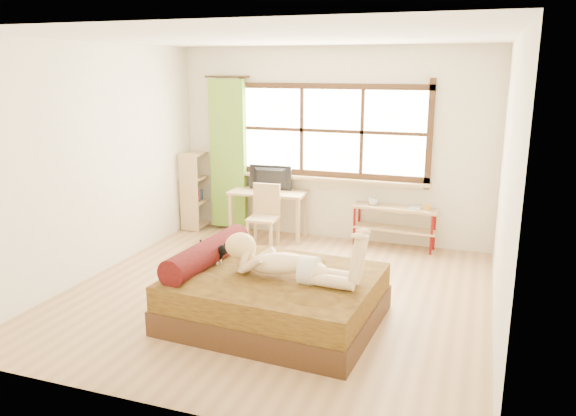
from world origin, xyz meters
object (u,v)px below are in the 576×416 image
at_px(desk, 268,197).
at_px(pipe_shelf, 395,218).
at_px(kitten, 212,252).
at_px(chair, 265,212).
at_px(woman, 288,249).
at_px(bed, 271,295).
at_px(bookshelf, 196,189).

relative_size(desk, pipe_shelf, 0.96).
height_order(kitten, chair, chair).
relative_size(kitten, desk, 0.26).
xyz_separation_m(woman, kitten, (-0.87, 0.15, -0.17)).
height_order(kitten, pipe_shelf, kitten).
xyz_separation_m(bed, pipe_shelf, (0.77, 2.69, 0.16)).
bearing_deg(pipe_shelf, kitten, -115.29).
distance_m(desk, bookshelf, 1.24).
bearing_deg(kitten, woman, -6.09).
relative_size(chair, bookshelf, 0.73).
height_order(woman, kitten, woman).
xyz_separation_m(bed, desk, (-1.04, 2.57, 0.33)).
distance_m(kitten, desk, 2.50).
bearing_deg(desk, kitten, -84.75).
relative_size(woman, bookshelf, 1.15).
bearing_deg(chair, bookshelf, 156.78).
height_order(desk, pipe_shelf, desk).
bearing_deg(woman, pipe_shelf, 81.83).
xyz_separation_m(woman, chair, (-1.14, 2.25, -0.29)).
xyz_separation_m(desk, chair, (0.10, -0.37, -0.12)).
relative_size(kitten, pipe_shelf, 0.25).
bearing_deg(woman, desk, 118.89).
distance_m(woman, bookshelf, 3.69).
bearing_deg(pipe_shelf, bed, -102.20).
height_order(woman, pipe_shelf, woman).
bearing_deg(bed, chair, 116.86).
relative_size(kitten, bookshelf, 0.25).
bearing_deg(bookshelf, desk, -8.53).
bearing_deg(bookshelf, pipe_shelf, -3.16).
height_order(bed, woman, woman).
distance_m(bed, pipe_shelf, 2.81).
bearing_deg(bookshelf, kitten, -61.63).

